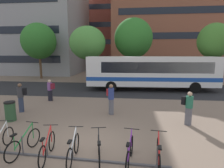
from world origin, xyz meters
TOP-DOWN VIEW (x-y plane):
  - ground at (0.00, 0.00)m, footprint 200.00×200.00m
  - bus_lane_asphalt at (0.00, 11.37)m, footprint 80.00×7.20m
  - city_bus at (3.42, 11.36)m, footprint 12.10×2.98m
  - bike_rack at (-0.28, -0.70)m, footprint 6.34×0.36m
  - parked_bicycle_white_0 at (-3.03, -0.50)m, footprint 0.52×1.72m
  - parked_bicycle_green_1 at (-2.10, -0.52)m, footprint 0.52×1.71m
  - parked_bicycle_red_2 at (-1.15, -0.70)m, footprint 0.52×1.71m
  - parked_bicycle_silver_3 at (-0.24, -0.75)m, footprint 0.52×1.72m
  - parked_bicycle_black_4 at (0.61, -0.75)m, footprint 0.55×1.70m
  - parked_bicycle_purple_5 at (1.59, -0.73)m, footprint 0.52×1.72m
  - parked_bicycle_red_6 at (2.48, -0.81)m, footprint 0.52×1.72m
  - commuter_maroon_pack_0 at (-4.33, 6.46)m, footprint 0.57×0.41m
  - commuter_red_pack_1 at (0.46, 3.95)m, footprint 0.54×0.61m
  - commuter_black_pack_2 at (4.40, 2.80)m, footprint 0.60×0.57m
  - commuter_black_pack_3 at (-4.91, 3.79)m, footprint 0.60×0.50m
  - trash_bin at (-4.65, 2.38)m, footprint 0.55×0.55m
  - street_tree_0 at (1.80, 17.36)m, footprint 4.78×4.78m
  - street_tree_1 at (10.18, 14.29)m, footprint 3.36×3.36m
  - street_tree_2 at (-3.64, 15.47)m, footprint 4.28×4.28m
  - street_tree_3 at (-11.05, 17.99)m, footprint 4.65×4.65m
  - building_left_wing at (-19.01, 26.99)m, footprint 22.78×13.65m
  - building_right_wing at (8.68, 32.57)m, footprint 21.38×13.52m
  - building_centre_block at (-3.61, 40.57)m, footprint 14.12×10.44m

SIDE VIEW (x-z plane):
  - ground at x=0.00m, z-range 0.00..0.00m
  - bus_lane_asphalt at x=0.00m, z-range 0.00..0.01m
  - bike_rack at x=-0.28m, z-range -0.25..0.45m
  - parked_bicycle_white_0 at x=-3.03m, z-range -0.11..0.88m
  - parked_bicycle_green_1 at x=-2.10m, z-range -0.11..0.88m
  - parked_bicycle_red_2 at x=-1.15m, z-range -0.11..0.88m
  - parked_bicycle_silver_3 at x=-0.24m, z-range -0.11..0.88m
  - parked_bicycle_black_4 at x=0.61m, z-range -0.11..0.88m
  - parked_bicycle_purple_5 at x=1.59m, z-range -0.11..0.88m
  - parked_bicycle_red_6 at x=2.48m, z-range -0.11..0.88m
  - trash_bin at x=-4.65m, z-range 0.00..1.03m
  - commuter_maroon_pack_0 at x=-4.33m, z-range 0.12..1.72m
  - commuter_black_pack_2 at x=4.40m, z-range 0.13..1.80m
  - commuter_black_pack_3 at x=-4.91m, z-range 0.14..1.90m
  - commuter_red_pack_1 at x=0.46m, z-range 0.14..1.91m
  - city_bus at x=3.42m, z-range 0.18..3.38m
  - street_tree_2 at x=-3.64m, z-range 1.37..8.06m
  - street_tree_1 at x=10.18m, z-range 1.47..8.08m
  - street_tree_3 at x=-11.05m, z-range 1.35..8.93m
  - street_tree_0 at x=1.80m, z-range 1.44..9.30m
  - building_centre_block at x=-3.61m, z-range 0.00..15.23m
  - building_left_wing at x=-19.01m, z-range 0.00..17.40m
  - building_right_wing at x=8.68m, z-range 0.00..24.09m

